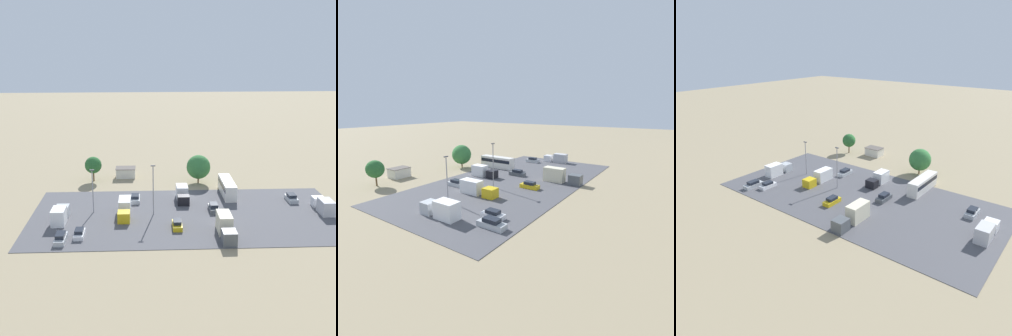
{
  "view_description": "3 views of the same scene",
  "coord_description": "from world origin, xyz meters",
  "views": [
    {
      "loc": [
        8.21,
        97.67,
        34.33
      ],
      "look_at": [
        5.07,
        32.97,
        15.98
      ],
      "focal_mm": 50.0,
      "sensor_mm": 36.0,
      "label": 1
    },
    {
      "loc": [
        51.97,
        45.29,
        17.88
      ],
      "look_at": [
        3.02,
        11.39,
        4.02
      ],
      "focal_mm": 28.0,
      "sensor_mm": 36.0,
      "label": 2
    },
    {
      "loc": [
        -38.58,
        65.81,
        32.61
      ],
      "look_at": [
        3.04,
        12.87,
        6.78
      ],
      "focal_mm": 35.0,
      "sensor_mm": 36.0,
      "label": 3
    }
  ],
  "objects": [
    {
      "name": "ground_plane",
      "position": [
        0.0,
        0.0,
        0.0
      ],
      "size": [
        400.0,
        400.0,
        0.0
      ],
      "primitive_type": "plane",
      "color": "gray"
    },
    {
      "name": "parking_lot_surface",
      "position": [
        0.0,
        11.3,
        0.04
      ],
      "size": [
        62.01,
        30.85,
        0.08
      ],
      "color": "#4C4C51",
      "rests_on": "ground"
    },
    {
      "name": "shed_building",
      "position": [
        13.39,
        -15.34,
        1.27
      ],
      "size": [
        4.95,
        3.68,
        2.52
      ],
      "color": "silver",
      "rests_on": "ground"
    },
    {
      "name": "bus",
      "position": [
        -9.77,
        -0.61,
        1.9
      ],
      "size": [
        2.53,
        10.71,
        3.37
      ],
      "color": "silver",
      "rests_on": "ground"
    },
    {
      "name": "parked_car_0",
      "position": [
        2.62,
        17.59,
        0.72
      ],
      "size": [
        1.74,
        4.32,
        1.55
      ],
      "color": "gold",
      "rests_on": "ground"
    },
    {
      "name": "parked_car_1",
      "position": [
        23.12,
        22.68,
        0.73
      ],
      "size": [
        1.8,
        4.69,
        1.55
      ],
      "color": "#ADB2B7",
      "rests_on": "ground"
    },
    {
      "name": "parked_car_2",
      "position": [
        20.19,
        20.67,
        0.67
      ],
      "size": [
        1.73,
        4.12,
        1.41
      ],
      "color": "silver",
      "rests_on": "ground"
    },
    {
      "name": "parked_car_3",
      "position": [
        10.67,
        2.77,
        0.7
      ],
      "size": [
        1.94,
        4.48,
        1.49
      ],
      "color": "#ADB2B7",
      "rests_on": "ground"
    },
    {
      "name": "parked_car_4",
      "position": [
        -5.34,
        9.28,
        0.75
      ],
      "size": [
        1.83,
        4.28,
        1.6
      ],
      "color": "#4C5156",
      "rests_on": "ground"
    },
    {
      "name": "parked_car_5",
      "position": [
        -22.9,
        4.16,
        0.74
      ],
      "size": [
        1.93,
        4.24,
        1.59
      ],
      "color": "#ADB2B7",
      "rests_on": "ground"
    },
    {
      "name": "parked_truck_0",
      "position": [
        -5.76,
        21.23,
        1.66
      ],
      "size": [
        2.42,
        9.27,
        3.45
      ],
      "color": "#4C5156",
      "rests_on": "ground"
    },
    {
      "name": "parked_truck_1",
      "position": [
        12.61,
        10.58,
        1.4
      ],
      "size": [
        2.34,
        8.66,
        2.89
      ],
      "color": "gold",
      "rests_on": "ground"
    },
    {
      "name": "parked_truck_2",
      "position": [
        24.77,
        13.56,
        1.48
      ],
      "size": [
        2.52,
        7.4,
        3.07
      ],
      "rotation": [
        0.0,
        0.0,
        3.14
      ],
      "color": "#ADB2B7",
      "rests_on": "ground"
    },
    {
      "name": "parked_truck_3",
      "position": [
        0.48,
        2.37,
        1.39
      ],
      "size": [
        2.45,
        7.12,
        2.86
      ],
      "color": "black",
      "rests_on": "ground"
    },
    {
      "name": "parked_truck_4",
      "position": [
        -27.45,
        10.79,
        1.4
      ],
      "size": [
        2.47,
        7.5,
        2.9
      ],
      "rotation": [
        0.0,
        0.0,
        3.14
      ],
      "color": "silver",
      "rests_on": "ground"
    },
    {
      "name": "tree_near_shed",
      "position": [
        21.1,
        -12.65,
        4.02
      ],
      "size": [
        4.08,
        4.08,
        6.08
      ],
      "color": "brown",
      "rests_on": "ground"
    },
    {
      "name": "tree_apron_mid",
      "position": [
        -4.34,
        -9.99,
        3.95
      ],
      "size": [
        5.76,
        5.76,
        6.84
      ],
      "color": "brown",
      "rests_on": "ground"
    },
    {
      "name": "light_pole_lot_centre",
      "position": [
        18.92,
        8.76,
        4.97
      ],
      "size": [
        0.9,
        0.28,
        8.91
      ],
      "color": "gray",
      "rests_on": "ground"
    },
    {
      "name": "light_pole_lot_edge",
      "position": [
        6.9,
        10.59,
        5.6
      ],
      "size": [
        0.9,
        0.28,
        10.15
      ],
      "color": "gray",
      "rests_on": "ground"
    }
  ]
}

